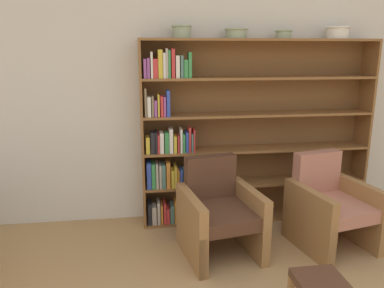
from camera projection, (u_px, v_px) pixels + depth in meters
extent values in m
cube|color=silver|center=(209.00, 92.00, 3.97)|extent=(12.00, 0.06, 2.75)
cube|color=brown|center=(142.00, 136.00, 3.79)|extent=(0.02, 0.30, 1.92)
cube|color=brown|center=(363.00, 129.00, 4.11)|extent=(0.02, 0.30, 1.92)
cube|color=brown|center=(261.00, 40.00, 3.72)|extent=(2.38, 0.30, 0.02)
cube|color=brown|center=(253.00, 215.00, 4.18)|extent=(2.38, 0.30, 0.03)
cube|color=brown|center=(253.00, 130.00, 4.09)|extent=(2.38, 0.01, 1.92)
cube|color=black|center=(150.00, 212.00, 3.97)|extent=(0.04, 0.19, 0.23)
cube|color=#B2A899|center=(154.00, 214.00, 3.96)|extent=(0.04, 0.15, 0.20)
cube|color=#B2A899|center=(159.00, 211.00, 3.97)|extent=(0.03, 0.17, 0.24)
cube|color=orange|center=(162.00, 212.00, 3.98)|extent=(0.02, 0.17, 0.21)
cube|color=red|center=(165.00, 211.00, 3.98)|extent=(0.03, 0.18, 0.22)
cube|color=red|center=(168.00, 214.00, 3.98)|extent=(0.03, 0.15, 0.17)
cube|color=#4C756B|center=(172.00, 212.00, 3.99)|extent=(0.04, 0.16, 0.20)
cube|color=orange|center=(175.00, 210.00, 3.98)|extent=(0.03, 0.16, 0.25)
cube|color=#994C99|center=(178.00, 212.00, 4.01)|extent=(0.02, 0.18, 0.19)
cube|color=brown|center=(255.00, 181.00, 4.09)|extent=(2.38, 0.30, 0.03)
cube|color=#334CB2|center=(149.00, 174.00, 3.86)|extent=(0.04, 0.18, 0.27)
cube|color=#388C47|center=(153.00, 175.00, 3.87)|extent=(0.04, 0.18, 0.26)
cube|color=#B2A899|center=(157.00, 174.00, 3.87)|extent=(0.02, 0.18, 0.26)
cube|color=#B2A899|center=(160.00, 175.00, 3.88)|extent=(0.02, 0.19, 0.25)
cube|color=#4C756B|center=(163.00, 175.00, 3.88)|extent=(0.04, 0.18, 0.25)
cube|color=orange|center=(168.00, 173.00, 3.89)|extent=(0.04, 0.19, 0.27)
cube|color=gold|center=(172.00, 178.00, 3.88)|extent=(0.03, 0.15, 0.19)
cube|color=gold|center=(175.00, 175.00, 3.91)|extent=(0.03, 0.20, 0.22)
cube|color=orange|center=(178.00, 177.00, 3.91)|extent=(0.02, 0.17, 0.19)
cube|color=#334CB2|center=(181.00, 177.00, 3.89)|extent=(0.03, 0.14, 0.19)
cube|color=#669EB2|center=(184.00, 177.00, 3.89)|extent=(0.02, 0.13, 0.19)
cube|color=#334CB2|center=(186.00, 177.00, 3.93)|extent=(0.03, 0.19, 0.17)
cube|color=#388C47|center=(189.00, 172.00, 3.92)|extent=(0.03, 0.19, 0.28)
cube|color=orange|center=(192.00, 175.00, 3.93)|extent=(0.02, 0.19, 0.21)
cube|color=brown|center=(256.00, 148.00, 3.99)|extent=(2.38, 0.30, 0.02)
cube|color=gold|center=(148.00, 145.00, 3.76)|extent=(0.04, 0.13, 0.17)
cube|color=black|center=(153.00, 142.00, 3.76)|extent=(0.04, 0.15, 0.22)
cube|color=black|center=(156.00, 142.00, 3.79)|extent=(0.02, 0.19, 0.22)
cube|color=red|center=(158.00, 143.00, 3.80)|extent=(0.02, 0.20, 0.19)
cube|color=white|center=(162.00, 142.00, 3.78)|extent=(0.04, 0.15, 0.21)
cube|color=#388C47|center=(167.00, 142.00, 3.77)|extent=(0.04, 0.13, 0.21)
cube|color=white|center=(171.00, 140.00, 3.80)|extent=(0.04, 0.17, 0.25)
cube|color=gold|center=(175.00, 143.00, 3.81)|extent=(0.03, 0.17, 0.17)
cube|color=red|center=(178.00, 143.00, 3.80)|extent=(0.02, 0.15, 0.17)
cube|color=white|center=(181.00, 140.00, 3.81)|extent=(0.02, 0.18, 0.24)
cube|color=#388C47|center=(183.00, 142.00, 3.82)|extent=(0.02, 0.16, 0.19)
cube|color=#334CB2|center=(186.00, 141.00, 3.82)|extent=(0.02, 0.17, 0.21)
cube|color=red|center=(189.00, 139.00, 3.80)|extent=(0.02, 0.12, 0.26)
cube|color=#4C756B|center=(191.00, 142.00, 3.84)|extent=(0.02, 0.19, 0.19)
cube|color=red|center=(193.00, 140.00, 3.82)|extent=(0.02, 0.15, 0.23)
cube|color=brown|center=(258.00, 114.00, 3.90)|extent=(2.38, 0.30, 0.02)
cube|color=#7F6B4C|center=(146.00, 102.00, 3.66)|extent=(0.02, 0.15, 0.28)
cube|color=white|center=(149.00, 106.00, 3.68)|extent=(0.03, 0.17, 0.19)
cube|color=#7F6B4C|center=(153.00, 106.00, 3.68)|extent=(0.02, 0.15, 0.20)
cube|color=#994C99|center=(155.00, 108.00, 3.71)|extent=(0.03, 0.19, 0.16)
cube|color=gold|center=(158.00, 105.00, 3.70)|extent=(0.02, 0.19, 0.22)
cube|color=red|center=(162.00, 106.00, 3.68)|extent=(0.03, 0.14, 0.20)
cube|color=#994C99|center=(165.00, 106.00, 3.69)|extent=(0.02, 0.14, 0.20)
cube|color=#334CB2|center=(168.00, 103.00, 3.69)|extent=(0.03, 0.15, 0.26)
cube|color=brown|center=(259.00, 78.00, 3.81)|extent=(2.38, 0.30, 0.02)
cube|color=#994C99|center=(145.00, 68.00, 3.58)|extent=(0.03, 0.15, 0.18)
cube|color=#994C99|center=(148.00, 68.00, 3.60)|extent=(0.03, 0.18, 0.19)
cube|color=white|center=(151.00, 65.00, 3.60)|extent=(0.02, 0.19, 0.25)
cube|color=red|center=(155.00, 68.00, 3.59)|extent=(0.04, 0.14, 0.18)
cube|color=gold|center=(160.00, 64.00, 3.60)|extent=(0.04, 0.17, 0.27)
cube|color=white|center=(164.00, 65.00, 3.59)|extent=(0.02, 0.13, 0.24)
cube|color=#B2A899|center=(166.00, 63.00, 3.61)|extent=(0.02, 0.18, 0.28)
cube|color=#388C47|center=(169.00, 64.00, 3.60)|extent=(0.02, 0.16, 0.26)
cube|color=red|center=(173.00, 63.00, 3.60)|extent=(0.03, 0.15, 0.28)
cube|color=white|center=(177.00, 67.00, 3.63)|extent=(0.04, 0.18, 0.21)
cube|color=#4C756B|center=(181.00, 67.00, 3.61)|extent=(0.03, 0.13, 0.21)
cube|color=#388C47|center=(185.00, 69.00, 3.64)|extent=(0.04, 0.16, 0.17)
cube|color=#388C47|center=(190.00, 65.00, 3.62)|extent=(0.03, 0.12, 0.24)
cylinder|color=gray|center=(182.00, 32.00, 3.60)|extent=(0.18, 0.18, 0.12)
torus|color=gray|center=(182.00, 26.00, 3.58)|extent=(0.20, 0.20, 0.02)
cylinder|color=gray|center=(236.00, 34.00, 3.67)|extent=(0.21, 0.21, 0.09)
torus|color=gray|center=(236.00, 29.00, 3.66)|extent=(0.23, 0.23, 0.02)
cylinder|color=gray|center=(284.00, 34.00, 3.74)|extent=(0.16, 0.16, 0.08)
torus|color=gray|center=(284.00, 31.00, 3.73)|extent=(0.18, 0.18, 0.02)
cylinder|color=silver|center=(338.00, 33.00, 3.81)|extent=(0.21, 0.21, 0.12)
torus|color=silver|center=(338.00, 27.00, 3.80)|extent=(0.24, 0.24, 0.02)
cube|color=olive|center=(265.00, 247.00, 3.18)|extent=(0.08, 0.08, 0.36)
cube|color=olive|center=(202.00, 258.00, 3.01)|extent=(0.08, 0.08, 0.36)
cube|color=olive|center=(235.00, 217.00, 3.74)|extent=(0.08, 0.08, 0.36)
cube|color=olive|center=(181.00, 225.00, 3.57)|extent=(0.08, 0.08, 0.36)
cube|color=#4C2D1E|center=(221.00, 214.00, 3.32)|extent=(0.58, 0.71, 0.12)
cube|color=#4C2D1E|center=(210.00, 178.00, 3.52)|extent=(0.49, 0.20, 0.43)
cube|color=olive|center=(249.00, 219.00, 3.43)|extent=(0.20, 0.68, 0.60)
cube|color=olive|center=(191.00, 228.00, 3.26)|extent=(0.20, 0.68, 0.60)
cube|color=olive|center=(381.00, 238.00, 3.33)|extent=(0.08, 0.08, 0.36)
cube|color=olive|center=(329.00, 249.00, 3.14)|extent=(0.08, 0.08, 0.36)
cube|color=olive|center=(334.00, 211.00, 3.89)|extent=(0.08, 0.08, 0.36)
cube|color=olive|center=(287.00, 219.00, 3.70)|extent=(0.08, 0.08, 0.36)
cube|color=#B2705B|center=(334.00, 207.00, 3.46)|extent=(0.60, 0.73, 0.12)
cube|color=#B2705B|center=(316.00, 173.00, 3.66)|extent=(0.49, 0.22, 0.43)
cube|color=olive|center=(357.00, 212.00, 3.58)|extent=(0.22, 0.68, 0.60)
cube|color=olive|center=(308.00, 221.00, 3.39)|extent=(0.22, 0.68, 0.60)
cube|color=#4C2D1E|center=(321.00, 283.00, 2.43)|extent=(0.32, 0.32, 0.06)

